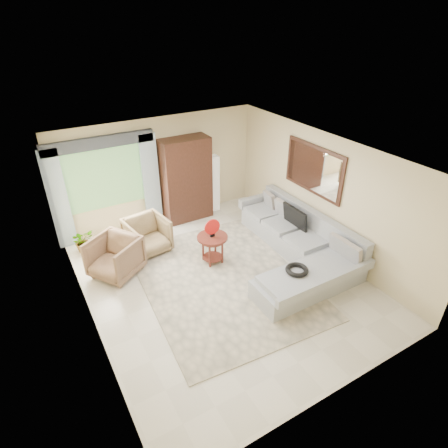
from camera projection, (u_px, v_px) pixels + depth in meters
ground at (222, 280)px, 7.51m from camera, size 6.00×6.00×0.00m
area_rug at (222, 280)px, 7.50m from camera, size 3.29×4.21×0.02m
sectional_sofa at (298, 247)px, 8.01m from camera, size 2.30×3.46×0.90m
tv_screen at (295, 217)px, 8.28m from camera, size 0.14×0.74×0.48m
garden_hose at (297, 270)px, 6.90m from camera, size 0.43×0.43×0.09m
coffee_table at (213, 249)px, 7.88m from camera, size 0.64×0.64×0.64m
red_disc at (212, 227)px, 7.61m from camera, size 0.34×0.04×0.34m
armchair_left at (115, 257)px, 7.48m from camera, size 1.23×1.23×0.82m
armchair_right at (147, 235)px, 8.23m from camera, size 0.96×0.98×0.79m
potted_plant at (83, 241)px, 8.29m from camera, size 0.58×0.55×0.52m
armoire at (186, 180)px, 9.26m from camera, size 1.20×0.55×2.10m
floor_lamp at (213, 183)px, 9.80m from camera, size 0.24×0.24×1.50m
window at (104, 178)px, 8.44m from camera, size 1.80×0.04×1.40m
curtain_left at (58, 200)px, 8.04m from camera, size 0.40×0.08×2.30m
curtain_right at (151, 181)px, 8.95m from camera, size 0.40×0.08×2.30m
valance at (99, 143)px, 7.96m from camera, size 2.40×0.12×0.26m
wall_mirror at (313, 169)px, 7.97m from camera, size 0.05×1.70×1.05m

